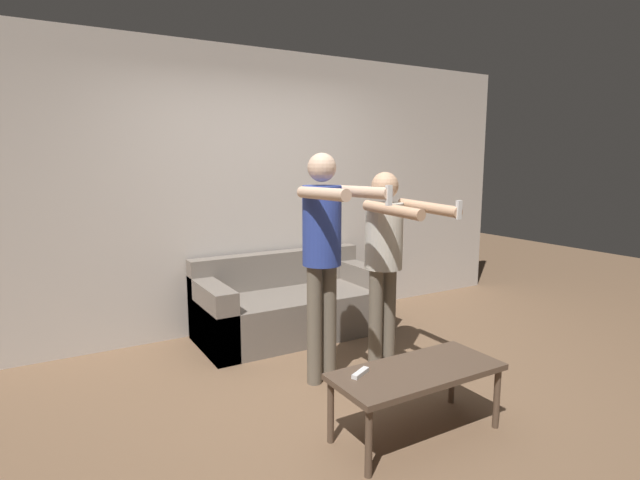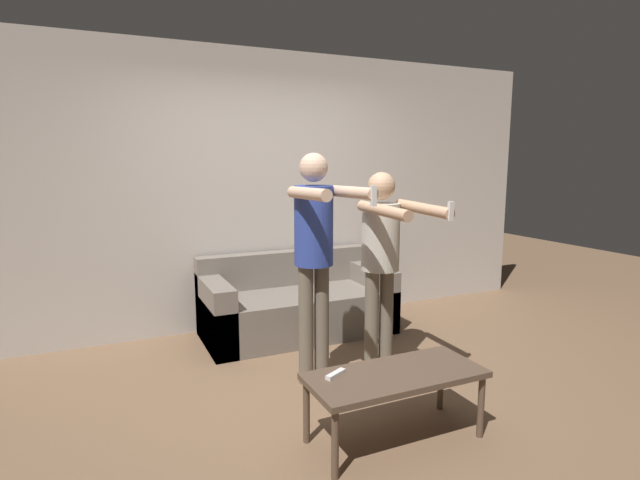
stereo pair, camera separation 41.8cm
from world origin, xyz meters
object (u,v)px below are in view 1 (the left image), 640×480
(person_standing_right, at_px, (386,248))
(coffee_table, at_px, (417,376))
(person_standing_left, at_px, (324,244))
(remote_on_table, at_px, (360,373))
(couch, at_px, (291,307))

(person_standing_right, bearing_deg, coffee_table, -116.58)
(person_standing_left, height_order, coffee_table, person_standing_left)
(person_standing_right, xyz_separation_m, remote_on_table, (-0.79, -0.80, -0.54))
(remote_on_table, bearing_deg, coffee_table, -16.40)
(person_standing_right, bearing_deg, person_standing_left, 179.50)
(couch, height_order, coffee_table, couch)
(person_standing_left, bearing_deg, coffee_table, -82.92)
(person_standing_left, bearing_deg, remote_on_table, -105.91)
(coffee_table, bearing_deg, remote_on_table, 163.60)
(person_standing_right, distance_m, remote_on_table, 1.25)
(remote_on_table, bearing_deg, person_standing_right, 45.27)
(couch, xyz_separation_m, remote_on_table, (-0.51, -1.88, 0.17))
(coffee_table, xyz_separation_m, remote_on_table, (-0.34, 0.10, 0.06))
(person_standing_right, distance_m, coffee_table, 1.17)
(couch, relative_size, person_standing_right, 1.14)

